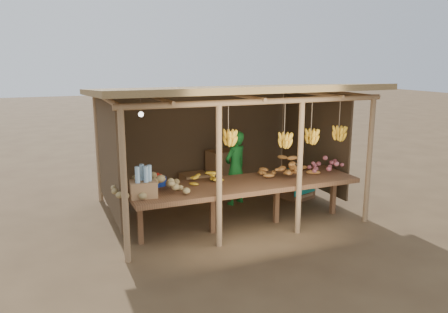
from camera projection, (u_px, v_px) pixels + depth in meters
name	position (u px, v px, depth m)	size (l,w,h in m)	color
ground	(224.00, 210.00, 8.35)	(60.00, 60.00, 0.00)	brown
stall_structure	(228.00, 110.00, 7.93)	(4.70, 3.50, 2.43)	#99744F
counter	(246.00, 186.00, 7.33)	(3.90, 1.05, 0.80)	brown
potato_heap	(150.00, 182.00, 6.67)	(1.15, 0.69, 0.37)	#977F4D
sweet_potato_heap	(289.00, 166.00, 7.70)	(0.95, 0.57, 0.36)	#A6672A
onion_heap	(331.00, 162.00, 7.96)	(0.90, 0.54, 0.36)	#B5585F
banana_pile	(204.00, 173.00, 7.26)	(0.54, 0.33, 0.34)	yellow
tomato_basin	(155.00, 180.00, 7.15)	(0.36, 0.36, 0.19)	navy
bottle_box	(143.00, 185.00, 6.51)	(0.41, 0.34, 0.49)	#996D44
vendor	(235.00, 168.00, 8.58)	(0.53, 0.35, 1.46)	#176A23
tarp_crate	(298.00, 183.00, 9.03)	(0.77, 0.72, 0.75)	brown
carton_stack	(213.00, 175.00, 9.37)	(1.23, 0.52, 0.89)	#996D44
burlap_sacks	(145.00, 196.00, 8.45)	(0.72, 0.38, 0.51)	#4C3823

